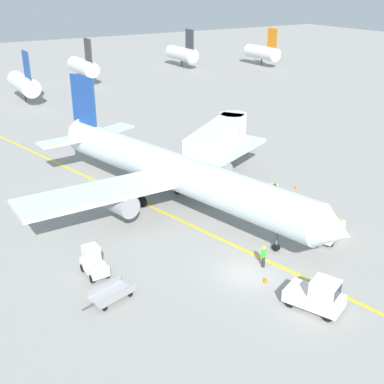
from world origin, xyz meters
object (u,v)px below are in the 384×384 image
at_px(airliner, 170,170).
at_px(belt_loader_aft_hold, 329,229).
at_px(belt_loader_forward_hold, 271,193).
at_px(safety_cone_wingtip_left, 297,187).
at_px(safety_cone_nose_left, 266,280).
at_px(ground_crew_marshaller, 264,256).
at_px(baggage_tug_near_wing, 93,262).
at_px(safety_cone_nose_right, 268,216).
at_px(pushback_tug, 318,295).
at_px(baggage_cart_loaded, 112,294).
at_px(jet_bridge, 220,134).

relative_size(airliner, belt_loader_aft_hold, 6.94).
relative_size(belt_loader_forward_hold, safety_cone_wingtip_left, 10.65).
height_order(airliner, safety_cone_wingtip_left, airliner).
bearing_deg(safety_cone_nose_left, belt_loader_aft_hold, 15.36).
relative_size(airliner, safety_cone_nose_left, 79.62).
xyz_separation_m(belt_loader_forward_hold, ground_crew_marshaller, (-8.12, -8.88, 0.13)).
distance_m(baggage_tug_near_wing, ground_crew_marshaller, 12.19).
relative_size(belt_loader_aft_hold, safety_cone_nose_right, 11.48).
xyz_separation_m(pushback_tug, baggage_cart_loaded, (-10.71, 7.74, -0.53)).
bearing_deg(baggage_cart_loaded, safety_cone_wingtip_left, 18.19).
bearing_deg(belt_loader_aft_hold, pushback_tug, -140.23).
height_order(airliner, safety_cone_nose_left, airliner).
xyz_separation_m(belt_loader_forward_hold, safety_cone_nose_right, (-2.68, -2.82, -0.56)).
height_order(jet_bridge, safety_cone_nose_right, jet_bridge).
distance_m(jet_bridge, baggage_cart_loaded, 27.20).
height_order(pushback_tug, safety_cone_nose_right, pushback_tug).
height_order(belt_loader_forward_hold, safety_cone_nose_right, belt_loader_forward_hold).
xyz_separation_m(airliner, safety_cone_nose_right, (5.75, -7.01, -3.20)).
bearing_deg(safety_cone_nose_left, baggage_cart_loaded, 159.27).
xyz_separation_m(jet_bridge, ground_crew_marshaller, (-9.64, -19.49, -2.63)).
height_order(baggage_tug_near_wing, safety_cone_nose_right, baggage_tug_near_wing).
distance_m(baggage_tug_near_wing, baggage_cart_loaded, 3.62).
distance_m(ground_crew_marshaller, safety_cone_nose_right, 8.17).
bearing_deg(baggage_tug_near_wing, airliner, 35.31).
relative_size(safety_cone_nose_left, safety_cone_nose_right, 1.00).
relative_size(airliner, belt_loader_forward_hold, 7.48).
xyz_separation_m(belt_loader_aft_hold, safety_cone_nose_left, (-8.45, -2.32, -0.56)).
height_order(jet_bridge, belt_loader_forward_hold, jet_bridge).
bearing_deg(pushback_tug, safety_cone_wingtip_left, 50.90).
bearing_deg(safety_cone_wingtip_left, safety_cone_nose_right, -151.81).
distance_m(airliner, pushback_tug, 18.91).
height_order(airliner, ground_crew_marshaller, airliner).
relative_size(airliner, safety_cone_nose_right, 79.62).
height_order(belt_loader_aft_hold, safety_cone_wingtip_left, belt_loader_aft_hold).
relative_size(jet_bridge, baggage_cart_loaded, 3.10).
relative_size(belt_loader_forward_hold, ground_crew_marshaller, 2.76).
relative_size(safety_cone_nose_left, safety_cone_wingtip_left, 1.00).
bearing_deg(pushback_tug, airliner, 90.04).
bearing_deg(safety_cone_nose_left, baggage_tug_near_wing, 142.87).
height_order(belt_loader_aft_hold, safety_cone_nose_right, belt_loader_aft_hold).
distance_m(airliner, ground_crew_marshaller, 13.31).
height_order(jet_bridge, baggage_cart_loaded, jet_bridge).
height_order(pushback_tug, belt_loader_aft_hold, belt_loader_aft_hold).
xyz_separation_m(airliner, baggage_cart_loaded, (-10.69, -11.02, -2.95)).
bearing_deg(jet_bridge, safety_cone_nose_left, -117.00).
xyz_separation_m(belt_loader_aft_hold, ground_crew_marshaller, (-7.30, -0.64, 0.13)).
height_order(airliner, baggage_tug_near_wing, airliner).
bearing_deg(belt_loader_aft_hold, safety_cone_wingtip_left, 61.61).
bearing_deg(baggage_cart_loaded, safety_cone_nose_left, -20.73).
xyz_separation_m(jet_bridge, belt_loader_aft_hold, (-2.34, -18.85, -2.77)).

